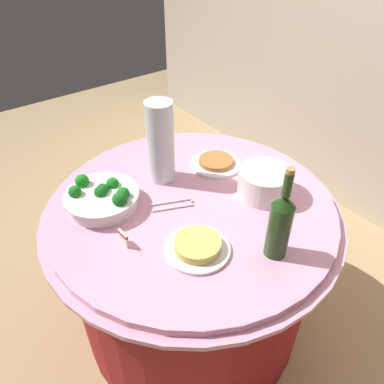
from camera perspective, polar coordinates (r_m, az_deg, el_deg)
ground_plane at (r=1.99m, az=0.00°, el=-18.24°), size 6.00×6.00×0.00m
buffet_table at (r=1.69m, az=0.00°, el=-11.15°), size 1.16×1.16×0.74m
broccoli_bowl at (r=1.43m, az=-13.59°, el=-0.89°), size 0.28×0.28×0.10m
plate_stack at (r=1.47m, az=11.10°, el=1.46°), size 0.21×0.21×0.11m
wine_bottle at (r=1.19m, az=13.37°, el=-4.75°), size 0.07×0.07×0.34m
decorative_fruit_vase at (r=1.48m, az=-4.83°, el=7.01°), size 0.11×0.11×0.34m
serving_tongs at (r=1.42m, az=-2.78°, el=-1.96°), size 0.10×0.16×0.01m
food_plate_peanuts at (r=1.64m, az=3.70°, el=4.52°), size 0.22×0.22×0.03m
food_plate_noodles at (r=1.24m, az=0.86°, el=-8.37°), size 0.22×0.22×0.04m
label_placard_front at (r=1.27m, az=-10.51°, el=-6.91°), size 0.05×0.01×0.05m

